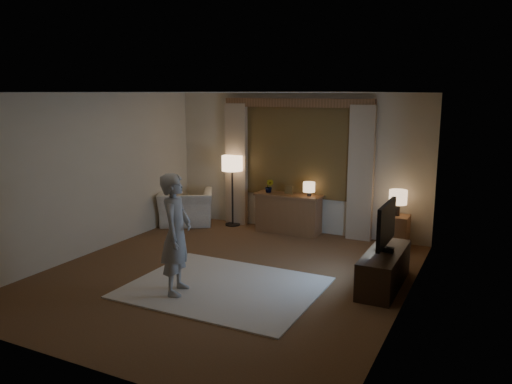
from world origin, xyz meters
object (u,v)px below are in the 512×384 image
Objects in this scene: side_table at (396,232)px; person at (176,234)px; tv_stand at (384,269)px; armchair at (186,208)px; sideboard at (288,214)px.

person reaches higher than side_table.
tv_stand is at bearing -83.80° from side_table.
armchair is 3.59m from person.
armchair is 4.56m from tv_stand.
person is at bearing -123.28° from side_table.
person is (-0.16, -3.35, 0.46)m from sideboard.
armchair reaches higher than tv_stand.
armchair is 1.88× the size of side_table.
side_table is at bearing -1.43° from sideboard.
person reaches higher than armchair.
side_table is 1.87m from tv_stand.
armchair is at bearing -175.74° from side_table.
armchair is (-2.08, -0.35, -0.01)m from sideboard.
sideboard reaches higher than side_table.
tv_stand is (2.21, -1.91, -0.10)m from sideboard.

